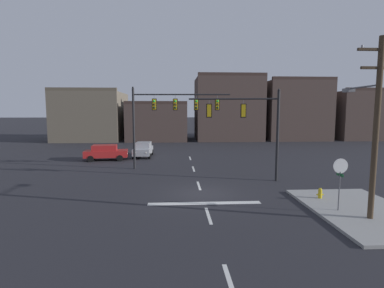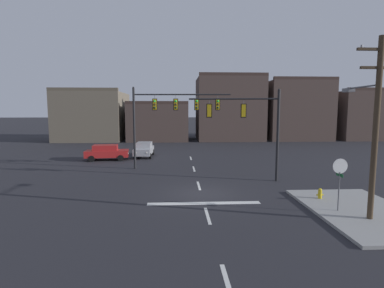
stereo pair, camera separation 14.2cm
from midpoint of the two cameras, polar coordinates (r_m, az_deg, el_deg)
ground_plane at (r=19.27m, az=1.57°, el=-9.36°), size 400.00×400.00×0.00m
sidewalk_near_corner at (r=18.09m, az=29.32°, el=-11.01°), size 5.00×8.00×0.15m
stop_bar_paint at (r=17.36m, az=2.14°, el=-11.14°), size 6.40×0.50×0.01m
lane_centreline at (r=21.20m, az=1.11°, el=-7.88°), size 0.16×26.40×0.01m
signal_mast_near_side at (r=22.59m, az=11.07°, el=4.39°), size 6.58×1.09×6.79m
signal_mast_far_side at (r=26.70m, az=-4.98°, el=6.16°), size 8.58×0.71×7.28m
stop_sign at (r=16.96m, az=26.03°, el=-4.76°), size 0.76×0.64×2.83m
car_lot_nearside at (r=34.38m, az=-9.34°, el=-0.97°), size 2.03×4.50×1.61m
car_lot_middle at (r=32.84m, az=-16.13°, el=-1.49°), size 4.59×2.27×1.61m
utility_pole at (r=16.30m, az=30.99°, el=3.72°), size 2.20×2.84×8.53m
fire_hydrant at (r=19.22m, az=22.88°, el=-8.90°), size 0.40×0.30×0.75m
building_row at (r=54.78m, az=7.99°, el=5.58°), size 60.93×11.63×11.24m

